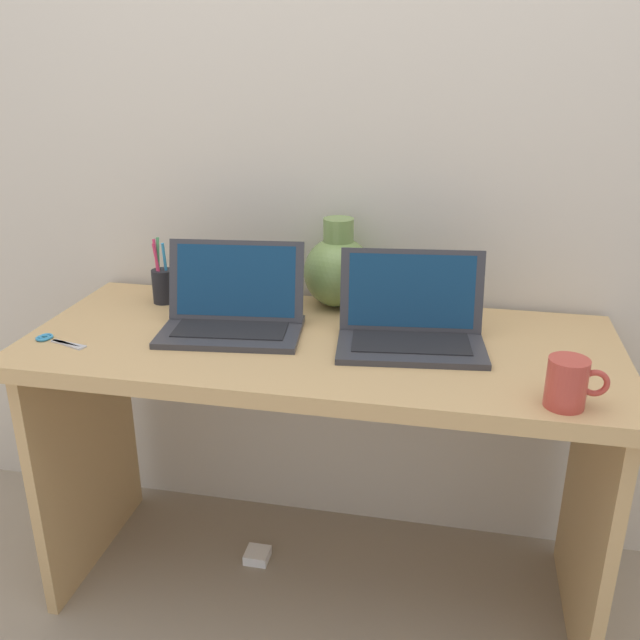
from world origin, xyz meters
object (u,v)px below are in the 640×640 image
Objects in this scene: coffee_mug at (568,383)px; scissors at (53,340)px; green_vase at (338,270)px; pen_cup at (163,284)px; power_brick at (257,555)px; laptop_right at (411,320)px; laptop_left at (234,308)px.

coffee_mug is 0.83× the size of scissors.
green_vase reaches higher than coffee_mug.
green_vase is 0.73m from coffee_mug.
power_brick is at bearing -22.35° from pen_cup.
power_brick is at bearing 158.47° from coffee_mug.
scissors is at bearing -168.78° from laptop_right.
green_vase is 0.89m from power_brick.
laptop_right reaches higher than coffee_mug.
scissors reaches higher than power_brick.
power_brick is at bearing 175.65° from laptop_right.
scissors is at bearing -115.66° from pen_cup.
pen_cup is at bearing 158.24° from coffee_mug.
laptop_right is at bearing 0.44° from laptop_left.
green_vase is at bearing 8.62° from pen_cup.
green_vase is at bearing 42.93° from power_brick.
laptop_left is 1.50× the size of green_vase.
pen_cup reaches higher than power_brick.
coffee_mug is 1.11m from pen_cup.
green_vase reaches higher than laptop_right.
coffee_mug is at bearing -21.76° from pen_cup.
scissors is at bearing -157.91° from laptop_left.
laptop_left is at bearing -124.26° from power_brick.
laptop_left is 0.30m from pen_cup.
laptop_left is at bearing -30.46° from pen_cup.
coffee_mug is (0.33, -0.26, -0.01)m from laptop_right.
green_vase is 1.68× the size of scissors.
pen_cup is (-0.48, -0.07, -0.05)m from green_vase.
green_vase is 1.33× the size of pen_cup.
pen_cup is at bearing 168.13° from laptop_right.
scissors is at bearing -148.47° from green_vase.
coffee_mug is (0.77, -0.26, -0.00)m from laptop_left.
laptop_right is at bearing 11.22° from scissors.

